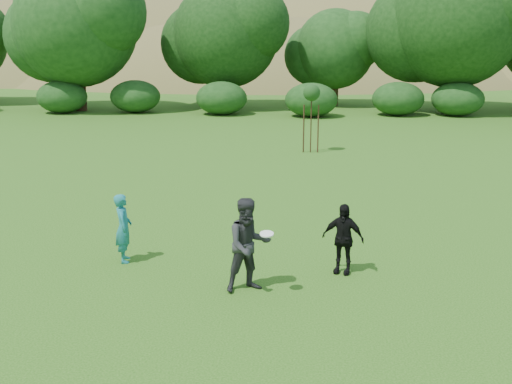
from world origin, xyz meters
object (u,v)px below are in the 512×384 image
(player_grey, at_px, (249,245))
(player_black, at_px, (343,239))
(player_teal, at_px, (123,228))
(sapling, at_px, (312,95))

(player_grey, bearing_deg, player_black, 4.80)
(player_teal, xyz_separation_m, player_grey, (2.93, -1.41, 0.17))
(player_black, bearing_deg, player_grey, -133.02)
(player_grey, bearing_deg, sapling, 59.92)
(player_teal, bearing_deg, sapling, -32.88)
(player_teal, distance_m, player_grey, 3.26)
(player_grey, distance_m, sapling, 14.86)
(player_teal, distance_m, sapling, 14.06)
(player_black, xyz_separation_m, sapling, (-0.64, 13.64, 1.65))
(player_teal, relative_size, player_black, 1.02)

